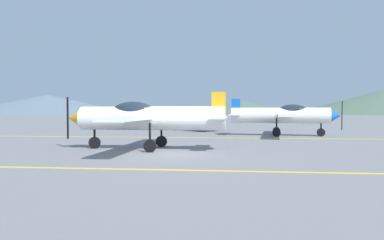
# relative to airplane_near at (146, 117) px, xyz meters

# --- Properties ---
(ground_plane) EXTENTS (400.00, 400.00, 0.00)m
(ground_plane) POSITION_rel_airplane_near_xyz_m (1.51, -0.99, -1.46)
(ground_plane) COLOR slate
(apron_line_near) EXTENTS (80.00, 0.16, 0.01)m
(apron_line_near) POSITION_rel_airplane_near_xyz_m (1.51, -5.32, -1.45)
(apron_line_near) COLOR yellow
(apron_line_near) RESTS_ON ground_plane
(apron_line_far) EXTENTS (80.00, 0.16, 0.01)m
(apron_line_far) POSITION_rel_airplane_near_xyz_m (1.51, 6.85, -1.45)
(apron_line_far) COLOR yellow
(apron_line_far) RESTS_ON ground_plane
(airplane_near) EXTENTS (7.49, 8.64, 2.59)m
(airplane_near) POSITION_rel_airplane_near_xyz_m (0.00, 0.00, 0.00)
(airplane_near) COLOR white
(airplane_near) RESTS_ON ground_plane
(airplane_mid) EXTENTS (7.56, 8.67, 2.59)m
(airplane_mid) POSITION_rel_airplane_near_xyz_m (7.58, 9.17, 0.00)
(airplane_mid) COLOR white
(airplane_mid) RESTS_ON ground_plane
(car_sedan) EXTENTS (4.39, 4.22, 1.62)m
(car_sedan) POSITION_rel_airplane_near_xyz_m (0.86, 14.75, -0.62)
(car_sedan) COLOR black
(car_sedan) RESTS_ON ground_plane
(hill_left) EXTENTS (73.94, 73.94, 8.02)m
(hill_left) POSITION_rel_airplane_near_xyz_m (-71.11, 122.79, 2.55)
(hill_left) COLOR slate
(hill_left) RESTS_ON ground_plane
(hill_centerleft) EXTENTS (52.17, 52.17, 6.07)m
(hill_centerleft) POSITION_rel_airplane_near_xyz_m (9.47, 151.54, 1.57)
(hill_centerleft) COLOR #4C6651
(hill_centerleft) RESTS_ON ground_plane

